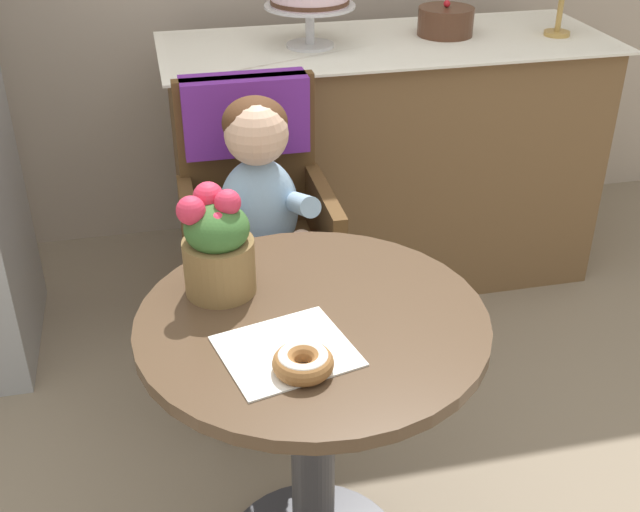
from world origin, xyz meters
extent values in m
cylinder|color=#4C3826|center=(0.00, 0.00, 0.70)|extent=(0.72, 0.72, 0.03)
cylinder|color=#333338|center=(0.00, 0.00, 0.34)|extent=(0.10, 0.10, 0.69)
cube|color=brown|center=(-0.01, 0.67, 0.47)|extent=(0.42, 0.42, 0.04)
cube|color=brown|center=(-0.01, 0.86, 0.72)|extent=(0.40, 0.04, 0.46)
cube|color=brown|center=(-0.20, 0.67, 0.58)|extent=(0.04, 0.38, 0.18)
cube|color=brown|center=(0.18, 0.67, 0.58)|extent=(0.04, 0.38, 0.18)
cube|color=#6B2893|center=(-0.01, 0.86, 0.84)|extent=(0.36, 0.11, 0.22)
cylinder|color=brown|center=(-0.19, 0.49, 0.23)|extent=(0.03, 0.03, 0.45)
cylinder|color=brown|center=(0.17, 0.49, 0.23)|extent=(0.03, 0.03, 0.45)
cylinder|color=brown|center=(-0.19, 0.85, 0.23)|extent=(0.03, 0.03, 0.45)
cylinder|color=brown|center=(0.17, 0.85, 0.23)|extent=(0.03, 0.03, 0.45)
ellipsoid|color=#8CADCC|center=(-0.01, 0.65, 0.64)|extent=(0.22, 0.16, 0.30)
sphere|color=#E0B293|center=(-0.01, 0.64, 0.87)|extent=(0.17, 0.17, 0.17)
ellipsoid|color=#4C2D19|center=(-0.01, 0.66, 0.89)|extent=(0.17, 0.17, 0.14)
cylinder|color=#8CADCC|center=(-0.10, 0.56, 0.69)|extent=(0.08, 0.23, 0.13)
sphere|color=#E0B293|center=(-0.10, 0.48, 0.62)|extent=(0.06, 0.06, 0.06)
cylinder|color=#8CADCC|center=(0.09, 0.56, 0.69)|extent=(0.08, 0.23, 0.13)
sphere|color=#E0B293|center=(0.08, 0.48, 0.62)|extent=(0.06, 0.06, 0.06)
cylinder|color=#3F4760|center=(-0.06, 0.57, 0.53)|extent=(0.09, 0.22, 0.09)
cylinder|color=#3F4760|center=(-0.06, 0.46, 0.36)|extent=(0.08, 0.08, 0.26)
cylinder|color=#3F4760|center=(0.05, 0.57, 0.53)|extent=(0.09, 0.22, 0.09)
cylinder|color=#3F4760|center=(0.05, 0.46, 0.36)|extent=(0.08, 0.08, 0.26)
cube|color=white|center=(-0.07, -0.10, 0.72)|extent=(0.28, 0.26, 0.00)
torus|color=#936033|center=(-0.05, -0.17, 0.74)|extent=(0.11, 0.11, 0.04)
torus|color=white|center=(-0.05, -0.17, 0.75)|extent=(0.10, 0.10, 0.02)
cylinder|color=brown|center=(-0.17, 0.14, 0.78)|extent=(0.15, 0.15, 0.12)
ellipsoid|color=#38662D|center=(-0.17, 0.14, 0.87)|extent=(0.14, 0.14, 0.10)
sphere|color=#D82D4C|center=(-0.14, 0.14, 0.93)|extent=(0.05, 0.05, 0.05)
sphere|color=#D82D4C|center=(-0.18, 0.18, 0.92)|extent=(0.06, 0.06, 0.06)
sphere|color=#D82D4C|center=(-0.22, 0.13, 0.92)|extent=(0.06, 0.06, 0.06)
sphere|color=#D82D4C|center=(-0.17, 0.12, 0.90)|extent=(0.04, 0.04, 0.04)
cube|color=brown|center=(0.55, 1.30, 0.45)|extent=(1.50, 0.56, 0.90)
cube|color=white|center=(0.55, 1.30, 0.90)|extent=(1.56, 0.62, 0.01)
cylinder|color=silver|center=(0.28, 1.30, 0.91)|extent=(0.16, 0.16, 0.01)
cylinder|color=silver|center=(0.28, 1.30, 0.97)|extent=(0.03, 0.03, 0.12)
cylinder|color=silver|center=(0.28, 1.30, 1.03)|extent=(0.30, 0.30, 0.01)
cylinder|color=#4C2D1E|center=(0.28, 1.30, 1.05)|extent=(0.26, 0.26, 0.01)
cylinder|color=#4C2D1E|center=(0.77, 1.34, 0.95)|extent=(0.19, 0.19, 0.10)
sphere|color=red|center=(0.77, 1.34, 1.01)|extent=(0.02, 0.02, 0.02)
cylinder|color=#B28C47|center=(1.15, 1.25, 0.91)|extent=(0.09, 0.09, 0.01)
cylinder|color=#B28C47|center=(1.15, 1.25, 0.99)|extent=(0.02, 0.02, 0.16)
camera|label=1|loc=(-0.28, -1.29, 1.63)|focal=44.45mm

